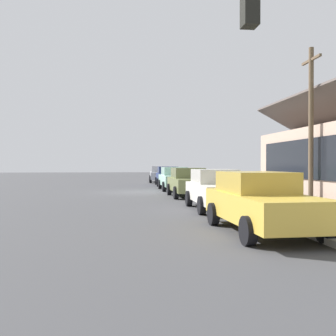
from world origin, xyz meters
name	(u,v)px	position (x,y,z in m)	size (l,w,h in m)	color
ground_plane	(138,192)	(0.00, 0.00, 0.00)	(120.00, 120.00, 0.00)	#424244
sidewalk_curb	(223,190)	(0.00, 5.60, 0.08)	(60.00, 4.20, 0.16)	#B2AFA8
car_silver	(160,174)	(-13.30, 2.72, 0.82)	(4.81, 2.29, 1.59)	silver
car_navy	(168,176)	(-7.49, 2.84, 0.81)	(4.41, 2.15, 1.59)	navy
car_seafoam	(175,178)	(-1.89, 2.65, 0.82)	(4.71, 2.07, 1.59)	#9ED1BC
car_olive	(189,182)	(3.64, 2.67, 0.81)	(4.39, 2.10, 1.59)	olive
car_ivory	(216,189)	(9.70, 2.72, 0.81)	(4.53, 2.02, 1.59)	silver
car_mustard	(260,201)	(14.82, 2.64, 0.82)	(4.71, 2.16, 1.59)	gold
utility_pole_wooden	(311,121)	(6.73, 8.20, 3.93)	(1.80, 0.24, 7.50)	brown
fire_hydrant_red	(276,203)	(12.13, 4.20, 0.50)	(0.22, 0.22, 0.71)	red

